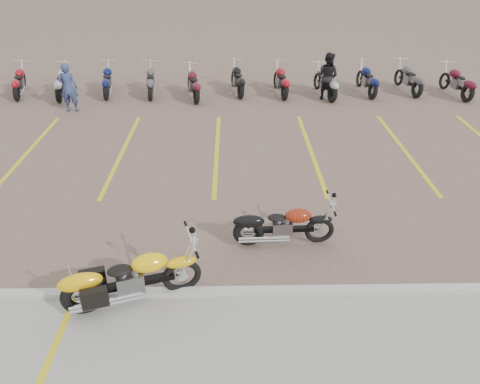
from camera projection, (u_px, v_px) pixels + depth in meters
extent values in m
plane|color=#715C50|center=(212.00, 230.00, 9.91)|extent=(100.00, 100.00, 0.00)
cube|color=#ADAAA3|center=(208.00, 292.00, 8.15)|extent=(60.00, 0.18, 0.12)
torus|color=black|center=(182.00, 276.00, 8.09)|extent=(0.69, 0.31, 0.69)
torus|color=black|center=(83.00, 296.00, 7.65)|extent=(0.75, 0.39, 0.73)
cube|color=black|center=(134.00, 283.00, 7.84)|extent=(1.35, 0.53, 0.11)
cube|color=slate|center=(130.00, 281.00, 7.80)|extent=(0.52, 0.43, 0.36)
ellipsoid|color=yellow|center=(149.00, 262.00, 7.73)|extent=(0.68, 0.50, 0.32)
ellipsoid|color=black|center=(119.00, 270.00, 7.62)|extent=(0.47, 0.38, 0.13)
torus|color=black|center=(319.00, 231.00, 9.38)|extent=(0.60, 0.12, 0.59)
torus|color=black|center=(248.00, 233.00, 9.33)|extent=(0.64, 0.17, 0.63)
cube|color=black|center=(284.00, 229.00, 9.33)|extent=(1.19, 0.14, 0.09)
cube|color=slate|center=(282.00, 227.00, 9.30)|extent=(0.39, 0.29, 0.31)
ellipsoid|color=black|center=(298.00, 215.00, 9.18)|extent=(0.54, 0.31, 0.27)
ellipsoid|color=black|center=(276.00, 217.00, 9.18)|extent=(0.36, 0.25, 0.11)
imported|color=navy|center=(68.00, 87.00, 15.91)|extent=(0.62, 0.41, 1.68)
imported|color=black|center=(327.00, 76.00, 17.04)|extent=(1.05, 1.02, 1.71)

